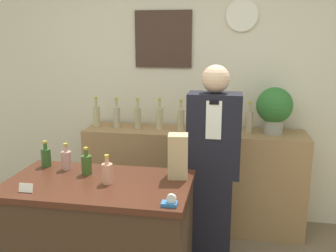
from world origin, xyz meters
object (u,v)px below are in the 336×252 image
at_px(paper_bag, 178,156).
at_px(tape_dispenser, 170,202).
at_px(shopkeeper, 213,168).
at_px(potted_plant, 274,107).

distance_m(paper_bag, tape_dispenser, 0.47).
bearing_deg(tape_dispenser, paper_bag, 93.05).
height_order(shopkeeper, potted_plant, shopkeeper).
distance_m(shopkeeper, tape_dispenser, 0.95).
bearing_deg(tape_dispenser, shopkeeper, 78.42).
bearing_deg(potted_plant, paper_bag, -123.60).
xyz_separation_m(shopkeeper, tape_dispenser, (-0.19, -0.93, 0.11)).
bearing_deg(shopkeeper, potted_plant, 50.27).
distance_m(shopkeeper, paper_bag, 0.57).
relative_size(paper_bag, tape_dispenser, 3.34).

